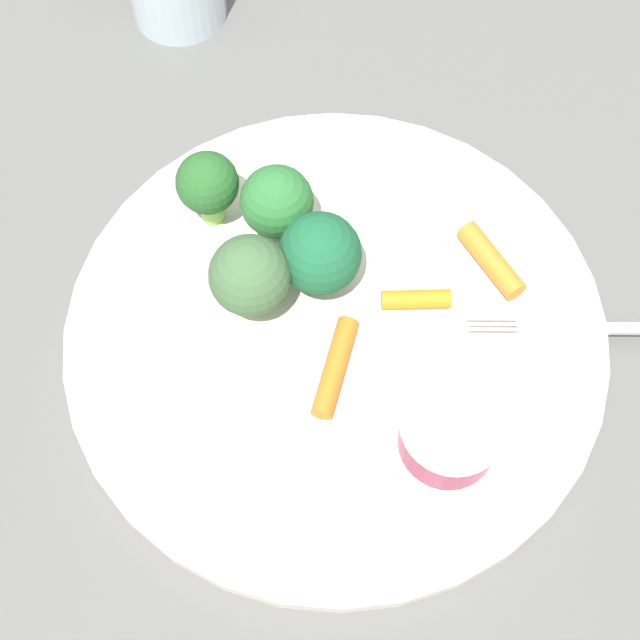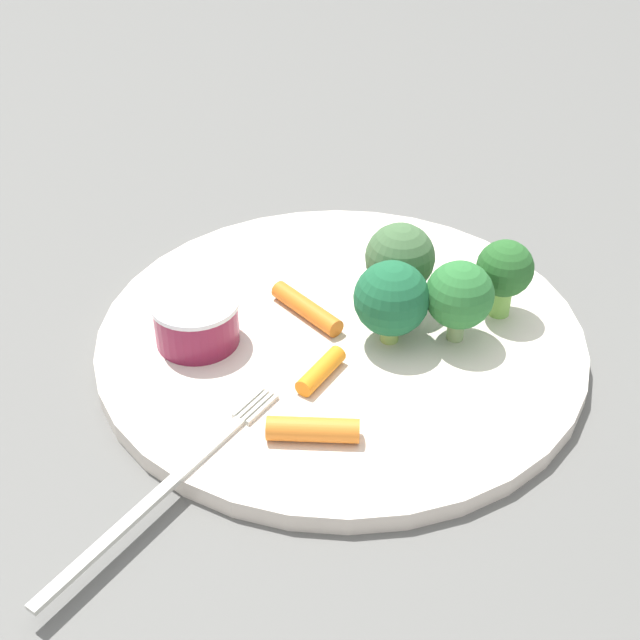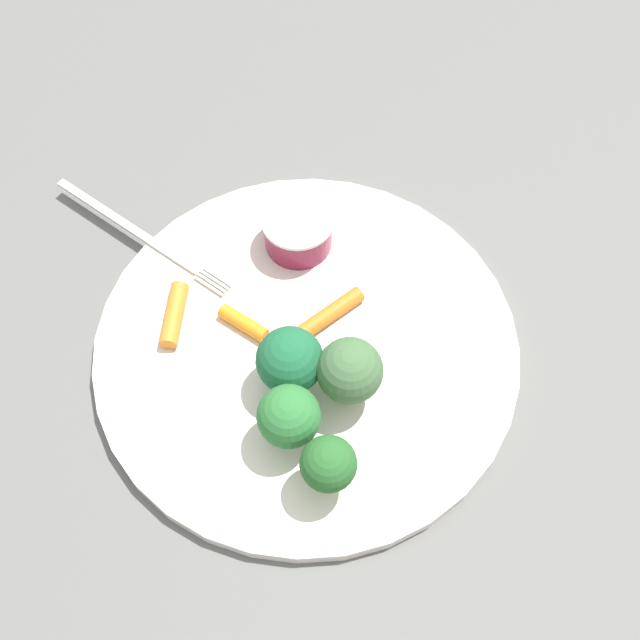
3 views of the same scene
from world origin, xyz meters
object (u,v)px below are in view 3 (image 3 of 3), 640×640
at_px(broccoli_floret_1, 328,465).
at_px(fork, 144,237).
at_px(plate, 306,348).
at_px(broccoli_floret_2, 289,417).
at_px(carrot_stick_0, 174,315).
at_px(carrot_stick_2, 243,323).
at_px(broccoli_floret_0, 290,361).
at_px(carrot_stick_1, 329,314).
at_px(broccoli_floret_3, 350,371).
at_px(sauce_cup, 298,231).

distance_m(broccoli_floret_1, fork, 0.25).
relative_size(plate, broccoli_floret_2, 5.70).
height_order(carrot_stick_0, carrot_stick_2, carrot_stick_0).
bearing_deg(broccoli_floret_0, carrot_stick_1, 41.43).
distance_m(plate, broccoli_floret_3, 0.06).
relative_size(carrot_stick_0, fork, 0.33).
distance_m(plate, sauce_cup, 0.09).
bearing_deg(fork, plate, -57.22).
bearing_deg(carrot_stick_1, fork, 132.34).
xyz_separation_m(sauce_cup, carrot_stick_1, (-0.00, -0.07, -0.01)).
bearing_deg(carrot_stick_0, broccoli_floret_3, -46.03).
distance_m(carrot_stick_1, fork, 0.16).
bearing_deg(broccoli_floret_1, broccoli_floret_0, 88.29).
bearing_deg(carrot_stick_1, sauce_cup, 88.12).
height_order(broccoli_floret_1, broccoli_floret_3, broccoli_floret_3).
bearing_deg(fork, carrot_stick_1, -47.66).
xyz_separation_m(broccoli_floret_0, broccoli_floret_2, (-0.01, -0.04, 0.00)).
bearing_deg(broccoli_floret_2, broccoli_floret_1, -72.98).
xyz_separation_m(broccoli_floret_2, carrot_stick_0, (-0.05, 0.12, -0.03)).
height_order(sauce_cup, broccoli_floret_0, broccoli_floret_0).
distance_m(sauce_cup, carrot_stick_1, 0.07).
height_order(broccoli_floret_0, carrot_stick_2, broccoli_floret_0).
relative_size(broccoli_floret_1, carrot_stick_1, 0.91).
distance_m(sauce_cup, broccoli_floret_0, 0.12).
relative_size(sauce_cup, carrot_stick_0, 1.08).
bearing_deg(broccoli_floret_3, plate, 106.40).
bearing_deg(sauce_cup, broccoli_floret_2, -111.96).
relative_size(sauce_cup, broccoli_floret_2, 1.01).
bearing_deg(fork, broccoli_floret_3, -61.05).
distance_m(plate, carrot_stick_2, 0.05).
bearing_deg(plate, fork, 122.78).
xyz_separation_m(broccoli_floret_3, carrot_stick_0, (-0.10, 0.10, -0.03)).
xyz_separation_m(sauce_cup, broccoli_floret_2, (-0.06, -0.15, 0.02)).
bearing_deg(plate, carrot_stick_0, 147.26).
relative_size(carrot_stick_1, carrot_stick_2, 1.49).
height_order(sauce_cup, carrot_stick_2, sauce_cup).
xyz_separation_m(broccoli_floret_0, broccoli_floret_3, (0.03, -0.02, 0.00)).
xyz_separation_m(broccoli_floret_1, broccoli_floret_3, (0.04, 0.06, 0.00)).
distance_m(broccoli_floret_2, carrot_stick_1, 0.10).
distance_m(broccoli_floret_0, broccoli_floret_3, 0.04).
distance_m(broccoli_floret_1, carrot_stick_2, 0.14).
bearing_deg(sauce_cup, carrot_stick_2, -138.17).
bearing_deg(broccoli_floret_0, broccoli_floret_1, -91.71).
bearing_deg(carrot_stick_2, broccoli_floret_3, -56.04).
relative_size(broccoli_floret_1, fork, 0.34).
height_order(carrot_stick_0, fork, carrot_stick_0).
xyz_separation_m(broccoli_floret_2, carrot_stick_1, (0.06, 0.08, -0.03)).
height_order(plate, broccoli_floret_3, broccoli_floret_3).
xyz_separation_m(broccoli_floret_1, broccoli_floret_2, (-0.01, 0.04, -0.00)).
bearing_deg(plate, broccoli_floret_2, -118.97).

